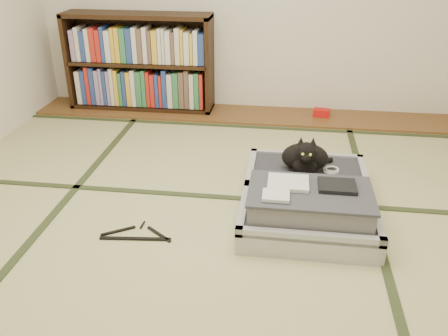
# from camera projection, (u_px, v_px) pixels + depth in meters

# --- Properties ---
(floor) EXTENTS (4.50, 4.50, 0.00)m
(floor) POSITION_uv_depth(u_px,v_px,m) (208.00, 231.00, 2.84)
(floor) COLOR tan
(floor) RESTS_ON ground
(wood_strip) EXTENTS (4.00, 0.50, 0.02)m
(wood_strip) POSITION_uv_depth(u_px,v_px,m) (242.00, 114.00, 4.61)
(wood_strip) COLOR brown
(wood_strip) RESTS_ON ground
(red_item) EXTENTS (0.16, 0.11, 0.07)m
(red_item) POSITION_uv_depth(u_px,v_px,m) (321.00, 113.00, 4.52)
(red_item) COLOR red
(red_item) RESTS_ON wood_strip
(tatami_borders) EXTENTS (4.00, 4.50, 0.01)m
(tatami_borders) POSITION_uv_depth(u_px,v_px,m) (220.00, 190.00, 3.28)
(tatami_borders) COLOR #2D381E
(tatami_borders) RESTS_ON ground
(bookcase) EXTENTS (1.41, 0.32, 0.92)m
(bookcase) POSITION_uv_depth(u_px,v_px,m) (140.00, 64.00, 4.59)
(bookcase) COLOR black
(bookcase) RESTS_ON wood_strip
(suitcase) EXTENTS (0.80, 1.07, 0.32)m
(suitcase) POSITION_uv_depth(u_px,v_px,m) (307.00, 199.00, 2.96)
(suitcase) COLOR #B7B6BB
(suitcase) RESTS_ON floor
(cat) EXTENTS (0.36, 0.36, 0.29)m
(cat) POSITION_uv_depth(u_px,v_px,m) (305.00, 157.00, 3.15)
(cat) COLOR black
(cat) RESTS_ON suitcase
(cable_coil) EXTENTS (0.11, 0.11, 0.03)m
(cable_coil) POSITION_uv_depth(u_px,v_px,m) (331.00, 170.00, 3.20)
(cable_coil) COLOR white
(cable_coil) RESTS_ON suitcase
(hanger) EXTENTS (0.43, 0.21, 0.01)m
(hanger) POSITION_uv_depth(u_px,v_px,m) (137.00, 235.00, 2.78)
(hanger) COLOR black
(hanger) RESTS_ON floor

